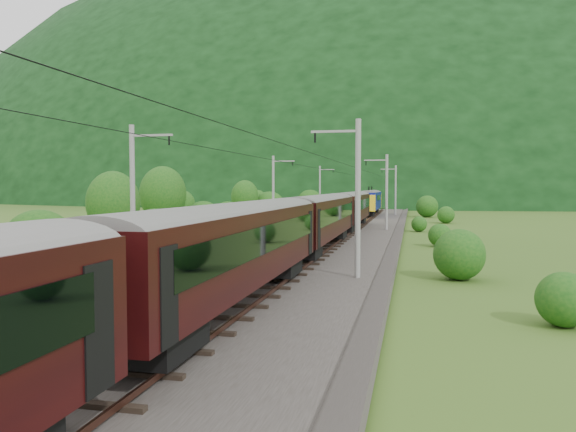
# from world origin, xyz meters

# --- Properties ---
(ground) EXTENTS (600.00, 600.00, 0.00)m
(ground) POSITION_xyz_m (0.00, 0.00, 0.00)
(ground) COLOR #345319
(ground) RESTS_ON ground
(railbed) EXTENTS (14.00, 220.00, 0.30)m
(railbed) POSITION_xyz_m (0.00, 10.00, 0.15)
(railbed) COLOR #38332D
(railbed) RESTS_ON ground
(track_left) EXTENTS (2.40, 220.00, 0.27)m
(track_left) POSITION_xyz_m (-2.40, 10.00, 0.37)
(track_left) COLOR #542F24
(track_left) RESTS_ON railbed
(track_right) EXTENTS (2.40, 220.00, 0.27)m
(track_right) POSITION_xyz_m (2.40, 10.00, 0.37)
(track_right) COLOR #542F24
(track_right) RESTS_ON railbed
(catenary_left) EXTENTS (2.54, 192.28, 8.00)m
(catenary_left) POSITION_xyz_m (-6.12, 32.00, 4.50)
(catenary_left) COLOR gray
(catenary_left) RESTS_ON railbed
(catenary_right) EXTENTS (2.54, 192.28, 8.00)m
(catenary_right) POSITION_xyz_m (6.12, 32.00, 4.50)
(catenary_right) COLOR gray
(catenary_right) RESTS_ON railbed
(overhead_wires) EXTENTS (4.83, 198.00, 0.03)m
(overhead_wires) POSITION_xyz_m (0.00, 10.00, 7.10)
(overhead_wires) COLOR black
(overhead_wires) RESTS_ON ground
(mountain_main) EXTENTS (504.00, 360.00, 244.00)m
(mountain_main) POSITION_xyz_m (0.00, 260.00, 0.00)
(mountain_main) COLOR black
(mountain_main) RESTS_ON ground
(mountain_ridge) EXTENTS (336.00, 280.00, 132.00)m
(mountain_ridge) POSITION_xyz_m (-120.00, 300.00, 0.00)
(mountain_ridge) COLOR black
(mountain_ridge) RESTS_ON ground
(train) EXTENTS (2.64, 126.93, 4.58)m
(train) POSITION_xyz_m (2.40, 1.70, 3.19)
(train) COLOR black
(train) RESTS_ON ground
(hazard_post_near) EXTENTS (0.15, 0.15, 1.41)m
(hazard_post_near) POSITION_xyz_m (-0.35, 65.51, 1.01)
(hazard_post_near) COLOR red
(hazard_post_near) RESTS_ON railbed
(hazard_post_far) EXTENTS (0.14, 0.14, 1.35)m
(hazard_post_far) POSITION_xyz_m (0.11, 65.46, 0.97)
(hazard_post_far) COLOR red
(hazard_post_far) RESTS_ON railbed
(signal) EXTENTS (0.25, 0.25, 2.30)m
(signal) POSITION_xyz_m (-3.72, 56.18, 1.65)
(signal) COLOR black
(signal) RESTS_ON railbed
(vegetation_left) EXTENTS (13.16, 145.54, 7.05)m
(vegetation_left) POSITION_xyz_m (-13.98, 21.85, 2.64)
(vegetation_left) COLOR #154A13
(vegetation_left) RESTS_ON ground
(vegetation_right) EXTENTS (6.76, 103.20, 3.12)m
(vegetation_right) POSITION_xyz_m (12.10, 21.51, 1.24)
(vegetation_right) COLOR #154A13
(vegetation_right) RESTS_ON ground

